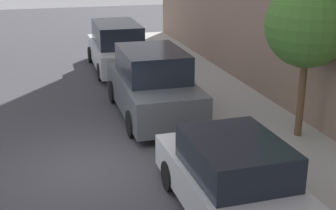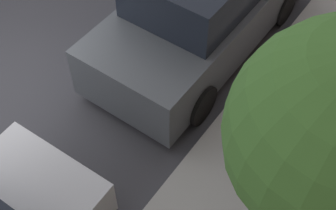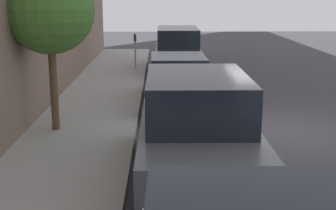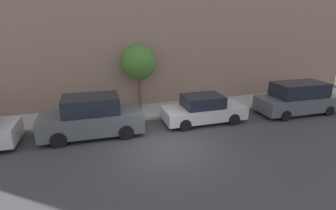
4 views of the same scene
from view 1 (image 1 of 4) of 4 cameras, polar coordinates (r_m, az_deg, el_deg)
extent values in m
plane|color=#38383D|center=(10.84, -9.66, -7.69)|extent=(60.00, 60.00, 0.00)
cube|color=#9E9E99|center=(12.17, 13.44, -4.51)|extent=(2.61, 32.00, 0.15)
cube|color=#B7BABF|center=(8.71, 8.29, -10.44)|extent=(1.88, 4.53, 0.68)
cube|color=black|center=(8.49, 8.23, -6.24)|extent=(1.62, 2.13, 0.64)
cylinder|color=black|center=(9.71, 0.22, -8.61)|extent=(0.22, 0.62, 0.62)
cylinder|color=black|center=(10.27, 9.45, -7.31)|extent=(0.22, 0.62, 0.62)
cube|color=#4C5156|center=(13.79, -1.91, 1.56)|extent=(1.98, 4.81, 0.96)
cube|color=black|center=(13.56, -1.95, 5.12)|extent=(1.74, 2.61, 0.80)
cylinder|color=black|center=(15.11, -6.69, 1.63)|extent=(0.22, 0.71, 0.71)
cylinder|color=black|center=(15.50, 0.11, 2.19)|extent=(0.22, 0.71, 0.71)
cylinder|color=black|center=(12.34, -4.41, -2.29)|extent=(0.22, 0.71, 0.71)
cylinder|color=black|center=(12.81, 3.76, -1.48)|extent=(0.22, 0.71, 0.71)
cube|color=#B7BABF|center=(19.17, -6.19, 6.21)|extent=(2.00, 4.94, 0.84)
cube|color=black|center=(19.00, -6.28, 8.68)|extent=(1.73, 3.13, 0.84)
cylinder|color=black|center=(20.58, -9.38, 6.07)|extent=(0.22, 0.67, 0.67)
cylinder|color=black|center=(20.85, -4.44, 6.43)|extent=(0.22, 0.67, 0.67)
cylinder|color=black|center=(17.65, -8.18, 4.01)|extent=(0.22, 0.67, 0.67)
cylinder|color=black|center=(17.96, -2.48, 4.45)|extent=(0.22, 0.67, 0.67)
cylinder|color=brown|center=(12.21, 15.97, 1.42)|extent=(0.18, 0.18, 2.28)
sphere|color=#42752D|center=(11.83, 16.71, 9.35)|extent=(2.08, 2.08, 2.08)
cylinder|color=gold|center=(22.01, -3.14, 7.35)|extent=(0.20, 0.20, 0.55)
sphere|color=gold|center=(21.94, -3.16, 8.18)|extent=(0.18, 0.18, 0.18)
camera|label=2|loc=(9.70, 28.58, 25.52)|focal=50.00mm
camera|label=3|loc=(21.10, -5.58, 14.87)|focal=50.00mm
camera|label=4|loc=(15.63, -54.08, 13.50)|focal=28.00mm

